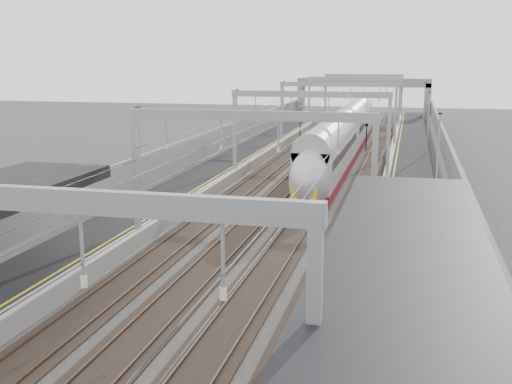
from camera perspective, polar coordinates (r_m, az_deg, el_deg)
The scene contains 12 objects.
platform_left at distance 57.51m, azimuth -2.72°, elevation 2.11°, with size 4.00×120.00×1.00m, color black.
platform_right at distance 55.26m, azimuth 13.42°, elevation 1.40°, with size 4.00×120.00×1.00m, color black.
tracks at distance 55.91m, azimuth 5.18°, elevation 1.32°, with size 11.40×140.00×0.20m.
overhead_line at distance 61.67m, azimuth 6.20°, elevation 7.99°, with size 13.00×140.00×6.60m.
canopy_right at distance 13.40m, azimuth 13.24°, elevation -10.85°, with size 4.40×30.00×4.24m.
overbridge at distance 109.80m, azimuth 9.52°, elevation 9.11°, with size 22.00×2.20×6.90m.
wall_left at distance 58.30m, azimuth -5.76°, elevation 3.29°, with size 0.30×120.00×3.20m, color slate.
wall_right at distance 55.18m, azimuth 16.80°, elevation 2.36°, with size 0.30×120.00×3.20m, color slate.
train at distance 63.09m, azimuth 7.62°, elevation 4.31°, with size 2.65×48.32×4.20m.
signal_green at distance 78.98m, azimuth 3.94°, elevation 6.14°, with size 0.32×0.32×3.48m.
signal_red_near at distance 72.98m, azimuth 9.81°, elevation 5.53°, with size 0.32×0.32×3.48m.
signal_red_far at distance 76.73m, azimuth 11.65°, elevation 5.76°, with size 0.32×0.32×3.48m.
Camera 1 is at (7.91, -9.41, 10.18)m, focal length 45.00 mm.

